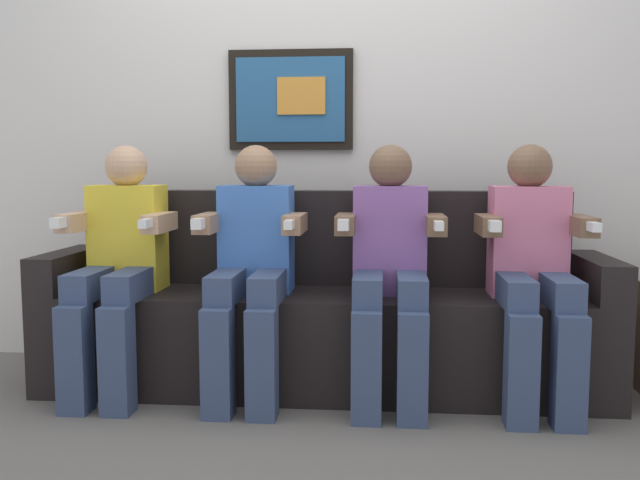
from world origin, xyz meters
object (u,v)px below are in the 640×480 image
(couch, at_px, (323,319))
(person_right_center, at_px, (390,262))
(person_leftmost, at_px, (119,259))
(person_left_center, at_px, (252,261))
(person_rightmost, at_px, (533,264))

(couch, height_order, person_right_center, person_right_center)
(couch, bearing_deg, person_right_center, -29.42)
(couch, xyz_separation_m, person_leftmost, (-0.90, -0.17, 0.29))
(couch, relative_size, person_leftmost, 2.29)
(person_leftmost, relative_size, person_left_center, 1.00)
(person_left_center, height_order, person_right_center, same)
(person_right_center, bearing_deg, couch, 150.58)
(person_leftmost, distance_m, person_rightmost, 1.80)
(couch, bearing_deg, person_rightmost, -10.64)
(person_leftmost, bearing_deg, couch, 10.64)
(person_rightmost, bearing_deg, person_leftmost, 180.00)
(person_right_center, distance_m, person_rightmost, 0.60)
(person_right_center, bearing_deg, person_leftmost, 180.00)
(person_rightmost, bearing_deg, person_right_center, 180.00)
(couch, xyz_separation_m, person_left_center, (-0.30, -0.17, 0.29))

